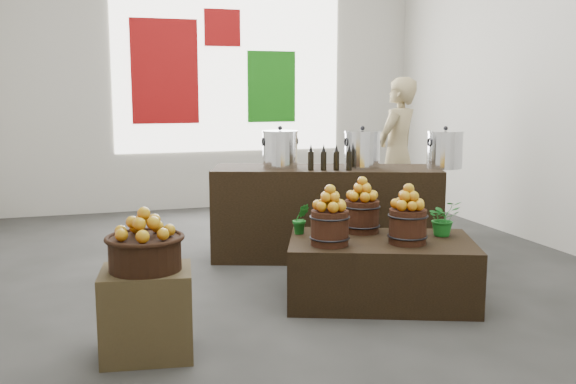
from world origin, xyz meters
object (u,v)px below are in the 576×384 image
object	(u,v)px
stock_pot_center	(362,150)
shopper	(397,154)
crate	(147,313)
wicker_basket	(145,254)
display_table	(381,270)
stock_pot_right	(445,151)
stock_pot_left	(280,150)
counter	(326,213)

from	to	relation	value
stock_pot_center	shopper	bearing A→B (deg)	49.99
crate	stock_pot_center	xyz separation A→B (m)	(2.25, 1.80, 0.79)
crate	shopper	xyz separation A→B (m)	(3.22, 2.96, 0.63)
crate	wicker_basket	xyz separation A→B (m)	(0.00, 0.00, 0.38)
wicker_basket	stock_pot_center	distance (m)	2.91
shopper	display_table	bearing A→B (deg)	26.11
display_table	stock_pot_right	distance (m)	1.74
display_table	stock_pot_left	world-z (taller)	stock_pot_left
counter	display_table	bearing A→B (deg)	-73.30
display_table	stock_pot_left	xyz separation A→B (m)	(-0.36, 1.54, 0.83)
crate	stock_pot_left	world-z (taller)	stock_pot_left
crate	display_table	bearing A→B (deg)	15.83
wicker_basket	stock_pot_center	bearing A→B (deg)	38.72
crate	display_table	size ratio (longest dim) A/B	0.39
display_table	stock_pot_left	distance (m)	1.79
stock_pot_center	shopper	size ratio (longest dim) A/B	0.19
display_table	stock_pot_right	xyz separation A→B (m)	(1.15, 1.01, 0.83)
wicker_basket	counter	distance (m)	2.72
display_table	wicker_basket	bearing A→B (deg)	-143.20
crate	shopper	size ratio (longest dim) A/B	0.31
counter	stock_pot_center	bearing A→B (deg)	-0.00
wicker_basket	stock_pot_center	xyz separation A→B (m)	(2.25, 1.80, 0.42)
counter	stock_pot_right	xyz separation A→B (m)	(1.09, -0.38, 0.62)
counter	stock_pot_center	size ratio (longest dim) A/B	6.47
display_table	stock_pot_center	size ratio (longest dim) A/B	4.19
stock_pot_left	stock_pot_right	world-z (taller)	same
stock_pot_left	stock_pot_right	distance (m)	1.60
crate	counter	bearing A→B (deg)	45.01
crate	counter	world-z (taller)	counter
wicker_basket	shopper	world-z (taller)	shopper
stock_pot_center	shopper	world-z (taller)	shopper
wicker_basket	display_table	bearing A→B (deg)	15.83
wicker_basket	shopper	distance (m)	4.39
crate	shopper	world-z (taller)	shopper
stock_pot_right	wicker_basket	bearing A→B (deg)	-152.88
stock_pot_left	counter	bearing A→B (deg)	-19.21
stock_pot_left	stock_pot_center	distance (m)	0.80
counter	shopper	size ratio (longest dim) A/B	1.22
counter	stock_pot_right	bearing A→B (deg)	-0.00
counter	stock_pot_right	world-z (taller)	stock_pot_right
stock_pot_right	stock_pot_center	bearing A→B (deg)	160.79
display_table	stock_pot_center	world-z (taller)	stock_pot_center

